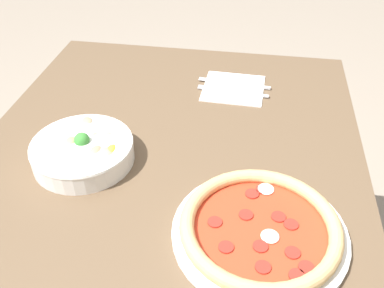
{
  "coord_description": "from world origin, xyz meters",
  "views": [
    {
      "loc": [
        -0.66,
        -0.17,
        1.36
      ],
      "look_at": [
        0.06,
        -0.05,
        0.79
      ],
      "focal_mm": 40.0,
      "sensor_mm": 36.0,
      "label": 1
    }
  ],
  "objects_px": {
    "fork": "(234,92)",
    "knife": "(237,84)",
    "bowl": "(83,150)",
    "pizza": "(260,228)"
  },
  "relations": [
    {
      "from": "fork",
      "to": "knife",
      "type": "bearing_deg",
      "value": -92.65
    },
    {
      "from": "bowl",
      "to": "knife",
      "type": "distance_m",
      "value": 0.47
    },
    {
      "from": "bowl",
      "to": "knife",
      "type": "bearing_deg",
      "value": -38.9
    },
    {
      "from": "pizza",
      "to": "knife",
      "type": "distance_m",
      "value": 0.52
    },
    {
      "from": "fork",
      "to": "bowl",
      "type": "bearing_deg",
      "value": 54.13
    },
    {
      "from": "pizza",
      "to": "bowl",
      "type": "distance_m",
      "value": 0.4
    },
    {
      "from": "pizza",
      "to": "fork",
      "type": "height_order",
      "value": "pizza"
    },
    {
      "from": "fork",
      "to": "knife",
      "type": "relative_size",
      "value": 0.96
    },
    {
      "from": "pizza",
      "to": "fork",
      "type": "distance_m",
      "value": 0.48
    },
    {
      "from": "fork",
      "to": "knife",
      "type": "distance_m",
      "value": 0.04
    }
  ]
}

